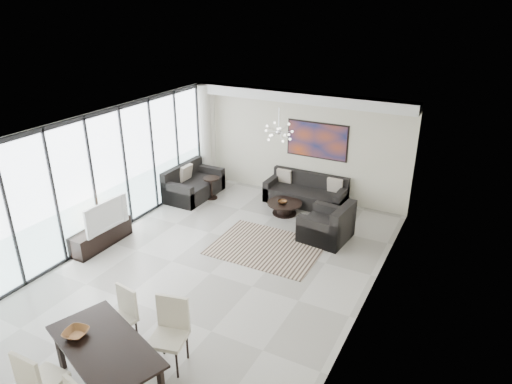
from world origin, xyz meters
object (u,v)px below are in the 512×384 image
Objects in this scene: sofa_main at (306,194)px; coffee_table at (284,207)px; television at (103,215)px; tv_console at (101,236)px; dining_table at (105,350)px.

coffee_table is at bearing -104.99° from sofa_main.
coffee_table is at bearing -36.25° from television.
tv_console is 4.29m from dining_table.
dining_table reaches higher than tv_console.
tv_console reaches higher than coffee_table.
coffee_table is 4.47m from tv_console.
coffee_table is 0.59× the size of tv_console.
tv_console is at bearing 93.06° from television.
tv_console is 0.58m from television.
sofa_main is (0.23, 0.87, 0.09)m from coffee_table.
sofa_main reaches higher than dining_table.
television is (-3.02, -4.24, 0.54)m from sofa_main.
dining_table is at bearing -43.45° from tv_console.
coffee_table is at bearing 48.82° from tv_console.
tv_console is (-2.94, -3.36, 0.06)m from coffee_table.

